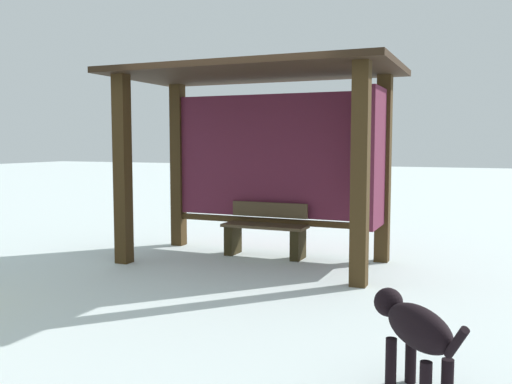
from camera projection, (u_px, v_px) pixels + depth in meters
ground_plane at (254, 262)px, 7.18m from camera, size 60.00×60.00×0.00m
bus_shelter at (269, 127)px, 7.19m from camera, size 3.57×1.91×2.45m
bench_left_inside at (265, 232)px, 7.52m from camera, size 1.14×0.39×0.71m
dog at (414, 329)px, 3.37m from camera, size 0.63×0.76×0.58m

